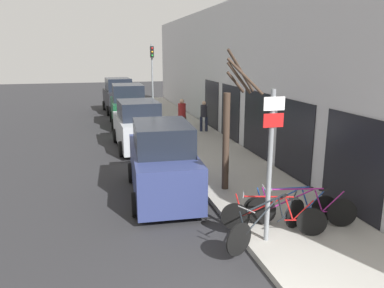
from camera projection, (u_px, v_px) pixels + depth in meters
ground_plane at (146, 153)px, 15.91m from camera, size 80.00×80.00×0.00m
sidewalk_curb at (189, 135)px, 19.17m from camera, size 3.20×32.00×0.15m
building_facade at (223, 72)px, 18.77m from camera, size 0.23×32.00×6.50m
signpost at (270, 161)px, 7.83m from camera, size 0.46×0.12×3.32m
bicycle_0 at (269, 223)px, 8.14m from camera, size 2.39×1.16×0.97m
bicycle_1 at (273, 217)px, 8.49m from camera, size 2.19×0.99×0.92m
bicycle_2 at (301, 209)px, 8.86m from camera, size 2.46×0.88×0.96m
bicycle_3 at (291, 206)px, 9.09m from camera, size 2.28×0.64×0.90m
parked_car_0 at (162, 163)px, 11.04m from camera, size 2.16×4.50×2.23m
parked_car_1 at (138, 126)px, 16.60m from camera, size 2.14×4.31×2.13m
parked_car_2 at (128, 107)px, 21.68m from camera, size 2.14×4.40×2.41m
parked_car_3 at (119, 97)px, 26.59m from camera, size 2.22×4.40×2.42m
pedestrian_near at (182, 114)px, 18.94m from camera, size 0.46×0.39×1.75m
pedestrian_far at (204, 114)px, 19.42m from camera, size 0.41×0.35×1.59m
street_tree at (229, 128)px, 10.96m from camera, size 1.08×1.05×4.14m
traffic_light at (152, 72)px, 21.90m from camera, size 0.20×0.30×4.50m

